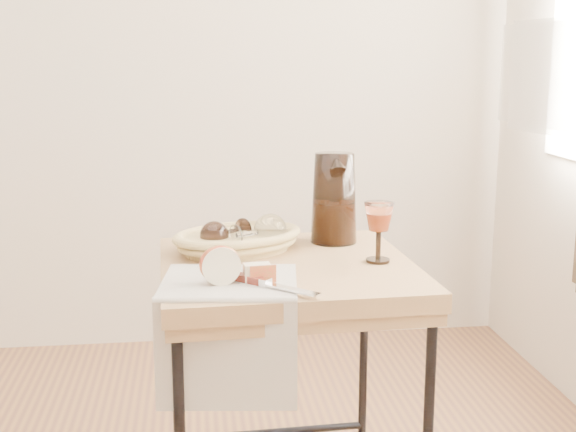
{
  "coord_description": "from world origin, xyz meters",
  "views": [
    {
      "loc": [
        0.42,
        -1.49,
        1.27
      ],
      "look_at": [
        0.64,
        0.25,
        0.9
      ],
      "focal_mm": 47.21,
      "sensor_mm": 36.0,
      "label": 1
    }
  ],
  "objects": [
    {
      "name": "table_knife",
      "position": [
        0.57,
        0.06,
        0.79
      ],
      "size": [
        0.19,
        0.18,
        0.02
      ],
      "primitive_type": null,
      "rotation": [
        0.0,
        0.0,
        -0.75
      ],
      "color": "silver",
      "rests_on": "tea_towel"
    },
    {
      "name": "goblet_lying_b",
      "position": [
        0.57,
        0.37,
        0.83
      ],
      "size": [
        0.16,
        0.14,
        0.09
      ],
      "primitive_type": null,
      "rotation": [
        0.0,
        0.0,
        0.51
      ],
      "color": "white",
      "rests_on": "bread_basket"
    },
    {
      "name": "goblet_lying_a",
      "position": [
        0.5,
        0.4,
        0.82
      ],
      "size": [
        0.14,
        0.14,
        0.07
      ],
      "primitive_type": null,
      "rotation": [
        0.0,
        0.0,
        3.87
      ],
      "color": "#33201B",
      "rests_on": "bread_basket"
    },
    {
      "name": "bread_basket",
      "position": [
        0.52,
        0.39,
        0.8
      ],
      "size": [
        0.36,
        0.31,
        0.05
      ],
      "primitive_type": null,
      "rotation": [
        0.0,
        0.0,
        0.39
      ],
      "color": "olive",
      "rests_on": "side_table"
    },
    {
      "name": "pitcher",
      "position": [
        0.79,
        0.47,
        0.9
      ],
      "size": [
        0.19,
        0.26,
        0.28
      ],
      "primitive_type": null,
      "rotation": [
        0.0,
        0.0,
        0.09
      ],
      "color": "black",
      "rests_on": "side_table"
    },
    {
      "name": "side_table",
      "position": [
        0.64,
        0.27,
        0.39
      ],
      "size": [
        0.63,
        0.63,
        0.78
      ],
      "primitive_type": null,
      "rotation": [
        0.0,
        0.0,
        0.04
      ],
      "color": "brown",
      "rests_on": "floor"
    },
    {
      "name": "apple_wedge",
      "position": [
        0.55,
        0.11,
        0.8
      ],
      "size": [
        0.06,
        0.04,
        0.04
      ],
      "primitive_type": "cube",
      "rotation": [
        0.0,
        0.0,
        0.11
      ],
      "color": "#FEF0C7",
      "rests_on": "tea_towel"
    },
    {
      "name": "wine_goblet",
      "position": [
        0.86,
        0.25,
        0.85
      ],
      "size": [
        0.07,
        0.07,
        0.15
      ],
      "primitive_type": null,
      "rotation": [
        0.0,
        0.0,
        0.02
      ],
      "color": "white",
      "rests_on": "side_table"
    },
    {
      "name": "tea_towel",
      "position": [
        0.49,
        0.12,
        0.78
      ],
      "size": [
        0.33,
        0.3,
        0.01
      ],
      "primitive_type": "cube",
      "rotation": [
        0.0,
        0.0,
        -0.12
      ],
      "color": "silver",
      "rests_on": "side_table"
    },
    {
      "name": "apple_half",
      "position": [
        0.47,
        0.11,
        0.82
      ],
      "size": [
        0.1,
        0.06,
        0.08
      ],
      "primitive_type": "ellipsoid",
      "rotation": [
        0.0,
        0.0,
        0.14
      ],
      "color": "red",
      "rests_on": "tea_towel"
    },
    {
      "name": "wall_back",
      "position": [
        0.0,
        1.8,
        1.35
      ],
      "size": [
        3.6,
        0.0,
        2.7
      ],
      "primitive_type": "cube",
      "color": "beige",
      "rests_on": "ground"
    }
  ]
}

